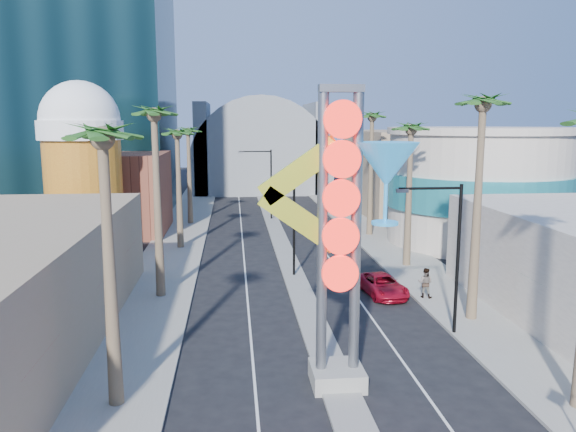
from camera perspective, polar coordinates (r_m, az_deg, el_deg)
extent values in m
plane|color=black|center=(22.56, 6.45, -20.00)|extent=(240.00, 240.00, 0.00)
cube|color=gray|center=(55.52, -10.89, -2.06)|extent=(5.00, 100.00, 0.15)
cube|color=gray|center=(56.97, 8.51, -1.70)|extent=(5.00, 100.00, 0.15)
cube|color=gray|center=(58.38, -1.30, -1.32)|extent=(1.60, 84.00, 0.15)
cube|color=black|center=(74.64, -20.48, 19.73)|extent=(20.00, 20.00, 50.00)
cube|color=brown|center=(58.79, -17.07, 2.21)|extent=(10.00, 10.00, 8.00)
cube|color=#988262|center=(70.42, 11.19, 4.42)|extent=(10.00, 20.00, 10.00)
cylinder|color=#AC4F17|center=(51.15, -19.98, 2.14)|extent=(6.40, 6.40, 10.00)
cylinder|color=white|center=(50.79, -20.33, 8.19)|extent=(7.00, 7.00, 1.60)
sphere|color=white|center=(50.78, -20.38, 9.09)|extent=(6.60, 6.60, 6.60)
cylinder|color=#B0A395|center=(54.32, 18.67, 2.61)|extent=(16.00, 16.00, 10.00)
cylinder|color=teal|center=(54.32, 18.67, 2.61)|extent=(16.60, 16.60, 3.00)
cylinder|color=#B0A395|center=(53.98, 18.97, 8.20)|extent=(16.60, 16.60, 0.60)
cylinder|color=slate|center=(91.54, -2.92, 5.11)|extent=(22.00, 16.00, 22.00)
cube|color=slate|center=(91.38, -8.62, 6.90)|extent=(2.00, 16.00, 14.00)
cube|color=slate|center=(92.22, 2.70, 7.02)|extent=(2.00, 16.00, 14.00)
cube|color=gray|center=(24.99, 4.99, -15.85)|extent=(2.20, 2.20, 0.80)
cylinder|color=slate|center=(22.92, 3.49, -2.05)|extent=(0.44, 0.44, 12.00)
cylinder|color=slate|center=(23.18, 6.91, -1.97)|extent=(0.44, 0.44, 12.00)
cube|color=slate|center=(22.61, 5.44, 12.80)|extent=(1.80, 0.50, 0.30)
cylinder|color=#FF2116|center=(22.23, 5.57, 9.76)|extent=(1.50, 0.25, 1.50)
cylinder|color=#FF2116|center=(22.28, 5.50, 5.77)|extent=(1.50, 0.25, 1.50)
cylinder|color=#FF2116|center=(22.43, 5.44, 1.81)|extent=(1.50, 0.25, 1.50)
cylinder|color=#FF2116|center=(22.69, 5.38, -2.07)|extent=(1.50, 0.25, 1.50)
cylinder|color=#FF2116|center=(23.06, 5.32, -5.84)|extent=(1.50, 0.25, 1.50)
cube|color=yellow|center=(22.41, 1.28, 4.68)|extent=(3.47, 0.25, 2.80)
cube|color=yellow|center=(22.67, 1.26, -0.37)|extent=(3.47, 0.25, 2.80)
cone|color=#2387C9|center=(23.07, 9.98, 5.17)|extent=(2.60, 2.60, 1.80)
cylinder|color=#2387C9|center=(23.25, 9.87, 1.24)|extent=(0.16, 0.16, 1.60)
cylinder|color=#2387C9|center=(23.37, 9.81, -0.70)|extent=(1.10, 1.10, 0.12)
cylinder|color=black|center=(40.03, 0.62, -0.66)|extent=(0.18, 0.18, 8.00)
cube|color=black|center=(39.77, 3.22, 4.79)|extent=(3.60, 0.12, 0.12)
cube|color=slate|center=(40.05, 5.49, 4.65)|extent=(0.60, 0.25, 0.18)
cylinder|color=black|center=(63.71, -1.72, 3.17)|extent=(0.18, 0.18, 8.00)
cube|color=black|center=(63.30, -3.37, 6.56)|extent=(3.60, 0.12, 0.12)
cube|color=slate|center=(63.26, -4.83, 6.45)|extent=(0.60, 0.25, 0.18)
cylinder|color=black|center=(30.33, 16.85, -4.40)|extent=(0.18, 0.18, 8.00)
cube|color=black|center=(29.09, 14.26, 2.74)|extent=(3.24, 0.12, 0.12)
cube|color=slate|center=(28.64, 11.54, 2.54)|extent=(0.60, 0.25, 0.18)
cylinder|color=brown|center=(22.47, -17.64, -6.02)|extent=(0.40, 0.40, 10.50)
sphere|color=#1F4717|center=(21.69, -18.34, 7.47)|extent=(2.40, 2.40, 2.40)
cylinder|color=brown|center=(35.88, -13.10, 0.73)|extent=(0.40, 0.40, 11.50)
sphere|color=#1F4717|center=(35.48, -13.46, 9.95)|extent=(2.40, 2.40, 2.40)
cylinder|color=brown|center=(49.77, -11.01, 2.35)|extent=(0.40, 0.40, 10.00)
sphere|color=#1F4717|center=(49.40, -11.20, 8.11)|extent=(2.40, 2.40, 2.40)
cylinder|color=brown|center=(61.65, -9.99, 3.75)|extent=(0.40, 0.40, 10.00)
sphere|color=#1F4717|center=(61.36, -10.12, 8.39)|extent=(2.40, 2.40, 2.40)
cylinder|color=brown|center=(32.45, 18.63, 0.01)|extent=(0.40, 0.40, 12.00)
sphere|color=#1F4717|center=(32.05, 19.21, 10.64)|extent=(2.40, 2.40, 2.40)
cylinder|color=brown|center=(43.65, 12.17, 1.64)|extent=(0.40, 0.40, 10.50)
sphere|color=#1F4717|center=(43.26, 12.41, 8.55)|extent=(2.40, 2.40, 2.40)
cylinder|color=brown|center=(55.06, 8.40, 3.89)|extent=(0.40, 0.40, 11.50)
sphere|color=#1F4717|center=(54.80, 8.55, 9.88)|extent=(2.40, 2.40, 2.40)
imported|color=#AC0D23|center=(37.04, 9.54, -6.94)|extent=(2.84, 5.07, 1.34)
imported|color=gray|center=(38.11, 18.88, -6.15)|extent=(0.72, 0.49, 1.94)
imported|color=gray|center=(36.56, 13.77, -6.60)|extent=(1.16, 1.08, 1.90)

